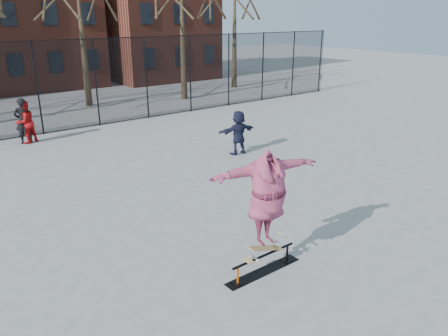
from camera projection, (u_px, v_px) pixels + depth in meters
ground at (272, 238)px, 10.35m from camera, size 100.00×100.00×0.00m
skate_rail at (264, 265)px, 8.92m from camera, size 1.84×0.28×0.41m
skateboard at (265, 252)px, 8.84m from camera, size 0.93×0.22×0.11m
skater at (267, 205)px, 8.50m from camera, size 2.48×1.04×1.95m
bystander_black at (23, 121)px, 17.59m from camera, size 0.70×0.47×1.86m
bystander_red at (25, 122)px, 17.65m from camera, size 1.04×0.95×1.74m
bystander_navy at (239, 133)px, 16.26m from camera, size 1.58×0.63×1.66m
fence at (70, 84)px, 19.33m from camera, size 34.03×0.07×4.00m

